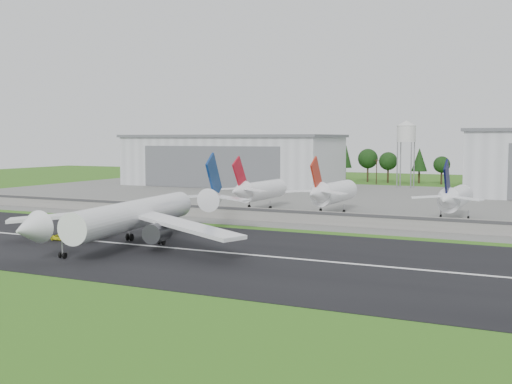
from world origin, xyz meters
The scene contains 14 objects.
ground centered at (0.00, 0.00, 0.00)m, with size 600.00×600.00×0.00m, color #305915.
runway centered at (0.00, 10.00, 0.05)m, with size 320.00×60.00×0.10m, color black.
runway_centerline centered at (0.00, 10.00, 0.11)m, with size 220.00×1.00×0.02m, color white.
apron centered at (0.00, 120.00, 0.05)m, with size 320.00×150.00×0.10m, color slate.
blast_fence centered at (0.00, 54.99, 1.81)m, with size 240.00×0.61×3.50m.
hangar_west centered at (-80.00, 164.92, 11.63)m, with size 97.00×44.00×23.20m.
water_tower centered at (-5.00, 185.00, 24.55)m, with size 8.40×8.40×29.40m.
utility_poles centered at (0.00, 200.00, 0.00)m, with size 230.00×3.00×12.00m, color black, non-canonical shape.
treeline centered at (0.00, 215.00, 0.00)m, with size 320.00×16.00×22.00m, color black, non-canonical shape.
main_airliner centered at (-19.96, 9.57, 4.89)m, with size 56.67×59.19×18.17m.
ground_vehicle centered at (-37.32, 7.75, 0.72)m, with size 2.07×4.48×1.25m, color yellow.
parked_jet_red_a centered at (-24.44, 76.56, 6.13)m, with size 7.36×31.29×16.64m.
parked_jet_red_b centered at (-1.49, 76.58, 6.32)m, with size 7.36×31.29×16.84m.
parked_jet_navy centered at (32.21, 76.55, 6.12)m, with size 7.36×31.29×16.62m.
Camera 1 is at (58.25, -94.75, 21.55)m, focal length 45.00 mm.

